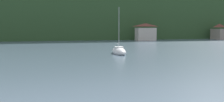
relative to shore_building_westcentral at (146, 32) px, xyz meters
The scene contains 4 objects.
wooded_hillside 47.10m from the shore_building_westcentral, 98.37° to the left, with size 352.00×69.52×40.71m.
shore_building_westcentral is the anchor object (origin of this frame).
shore_building_central 31.67m from the shore_building_westcentral, ahead, with size 4.15×5.98×6.02m.
sailboat_far_1 51.29m from the shore_building_westcentral, 119.23° to the right, with size 2.84×6.96×8.08m.
Camera 1 is at (-7.71, 15.73, 4.16)m, focal length 43.53 mm.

